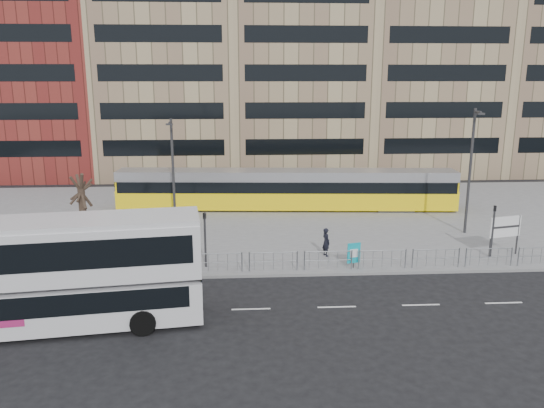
{
  "coord_description": "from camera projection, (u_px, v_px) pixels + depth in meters",
  "views": [
    {
      "loc": [
        -2.33,
        -26.68,
        10.47
      ],
      "look_at": [
        -0.46,
        6.0,
        2.58
      ],
      "focal_mm": 35.0,
      "sensor_mm": 36.0,
      "label": 1
    }
  ],
  "objects": [
    {
      "name": "double_decker_bus",
      "position": [
        57.0,
        270.0,
        22.14
      ],
      "size": [
        12.17,
        4.26,
        4.76
      ],
      "rotation": [
        0.0,
        0.0,
        0.13
      ],
      "color": "silver",
      "rests_on": "ground"
    },
    {
      "name": "pedestrian",
      "position": [
        326.0,
        242.0,
        31.12
      ],
      "size": [
        0.6,
        0.72,
        1.69
      ],
      "primitive_type": "imported",
      "rotation": [
        0.0,
        0.0,
        1.93
      ],
      "color": "black",
      "rests_on": "plaza"
    },
    {
      "name": "traffic_light_east",
      "position": [
        493.0,
        224.0,
        30.68
      ],
      "size": [
        0.22,
        0.24,
        3.1
      ],
      "rotation": [
        0.0,
        0.0,
        -0.33
      ],
      "color": "#2D2D30",
      "rests_on": "plaza"
    },
    {
      "name": "ad_panel",
      "position": [
        354.0,
        253.0,
        29.16
      ],
      "size": [
        0.76,
        0.23,
        1.43
      ],
      "rotation": [
        0.0,
        0.0,
        0.23
      ],
      "color": "#2D2D30",
      "rests_on": "plaza"
    },
    {
      "name": "traffic_light_west",
      "position": [
        205.0,
        233.0,
        29.07
      ],
      "size": [
        0.22,
        0.24,
        3.1
      ],
      "rotation": [
        0.0,
        0.0,
        -0.33
      ],
      "color": "#2D2D30",
      "rests_on": "plaza"
    },
    {
      "name": "plaza",
      "position": [
        273.0,
        217.0,
        40.1
      ],
      "size": [
        64.0,
        24.0,
        0.15
      ],
      "primitive_type": "cube",
      "color": "slate",
      "rests_on": "ground"
    },
    {
      "name": "pedestrian_barrier",
      "position": [
        323.0,
        255.0,
        28.84
      ],
      "size": [
        32.07,
        0.07,
        1.1
      ],
      "color": "#96999E",
      "rests_on": "plaza"
    },
    {
      "name": "building_row",
      "position": [
        275.0,
        54.0,
        58.79
      ],
      "size": [
        70.4,
        18.4,
        31.2
      ],
      "color": "maroon",
      "rests_on": "ground"
    },
    {
      "name": "station_sign",
      "position": [
        505.0,
        229.0,
        31.02
      ],
      "size": [
        2.03,
        0.54,
        2.38
      ],
      "rotation": [
        0.0,
        0.0,
        0.23
      ],
      "color": "#2D2D30",
      "rests_on": "plaza"
    },
    {
      "name": "tram",
      "position": [
        286.0,
        190.0,
        42.06
      ],
      "size": [
        26.75,
        4.32,
        3.14
      ],
      "rotation": [
        0.0,
        0.0,
        -0.07
      ],
      "color": "yellow",
      "rests_on": "plaza"
    },
    {
      "name": "ground",
      "position": [
        287.0,
        276.0,
        28.47
      ],
      "size": [
        120.0,
        120.0,
        0.0
      ],
      "primitive_type": "plane",
      "color": "black",
      "rests_on": "ground"
    },
    {
      "name": "bare_tree",
      "position": [
        79.0,
        171.0,
        32.35
      ],
      "size": [
        3.83,
        3.83,
        6.48
      ],
      "color": "black",
      "rests_on": "plaza"
    },
    {
      "name": "road_markings",
      "position": [
        315.0,
        307.0,
        24.65
      ],
      "size": [
        62.0,
        0.12,
        0.01
      ],
      "primitive_type": "cube",
      "color": "white",
      "rests_on": "ground"
    },
    {
      "name": "lamp_post_east",
      "position": [
        471.0,
        167.0,
        34.84
      ],
      "size": [
        0.45,
        1.04,
        8.33
      ],
      "color": "#2D2D30",
      "rests_on": "plaza"
    },
    {
      "name": "lamp_post_west",
      "position": [
        173.0,
        170.0,
        35.98
      ],
      "size": [
        0.45,
        1.04,
        7.59
      ],
      "color": "#2D2D30",
      "rests_on": "plaza"
    },
    {
      "name": "kerb",
      "position": [
        287.0,
        275.0,
        28.51
      ],
      "size": [
        64.0,
        0.25,
        0.17
      ],
      "primitive_type": "cube",
      "color": "gray",
      "rests_on": "ground"
    }
  ]
}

